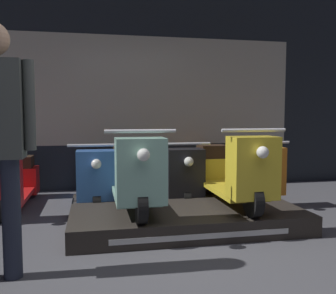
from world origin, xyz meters
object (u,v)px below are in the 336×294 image
scooter_display_left (133,175)px  scooter_backrow_0 (11,181)px  scooter_backrow_2 (174,176)px  scooter_backrow_3 (245,174)px  scooter_backrow_1 (96,179)px  scooter_display_right (230,172)px

scooter_display_left → scooter_backrow_0: (-1.41, 1.04, -0.20)m
scooter_backrow_2 → scooter_backrow_3: same height
scooter_display_left → scooter_backrow_3: bearing=31.4°
scooter_backrow_0 → scooter_backrow_2: same height
scooter_backrow_1 → scooter_backrow_3: bearing=0.0°
scooter_backrow_2 → scooter_backrow_3: 1.04m
scooter_display_left → scooter_backrow_2: size_ratio=1.00×
scooter_backrow_0 → scooter_backrow_2: (2.07, 0.00, 0.00)m
scooter_backrow_3 → scooter_backrow_0: bearing=180.0°
scooter_display_left → scooter_backrow_3: (1.70, 1.04, -0.20)m
scooter_display_left → scooter_display_right: (1.07, 0.00, 0.00)m
scooter_backrow_1 → scooter_backrow_2: 1.04m
scooter_display_right → scooter_backrow_0: 2.70m
scooter_display_right → scooter_backrow_2: scooter_display_right is taller
scooter_backrow_2 → scooter_backrow_3: (1.04, 0.00, 0.00)m
scooter_display_right → scooter_backrow_2: (-0.41, 1.04, -0.20)m
scooter_backrow_0 → scooter_backrow_2: 2.07m
scooter_display_right → scooter_backrow_3: scooter_display_right is taller
scooter_backrow_0 → scooter_backrow_1: bearing=0.0°
scooter_backrow_0 → scooter_display_left: bearing=-36.2°
scooter_display_left → scooter_backrow_2: scooter_display_left is taller
scooter_backrow_0 → scooter_backrow_3: 3.11m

